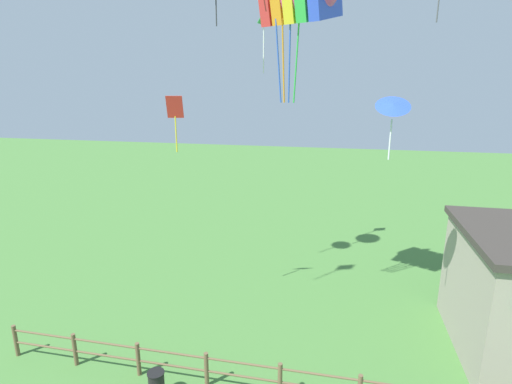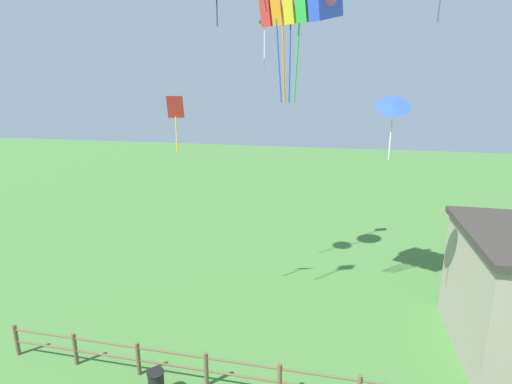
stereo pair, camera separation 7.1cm
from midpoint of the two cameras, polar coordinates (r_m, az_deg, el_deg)
wooden_fence at (r=13.56m, az=-2.11°, el=-24.37°), size 16.59×0.14×1.19m
kite_red_diamond at (r=15.47m, az=-11.62°, el=10.89°), size 0.65×0.39×2.10m
kite_blue_delta at (r=12.68m, az=18.83°, el=11.50°), size 1.03×0.91×1.93m
kite_green_diamond at (r=19.42m, az=0.99°, el=22.19°), size 0.52×0.60×2.76m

